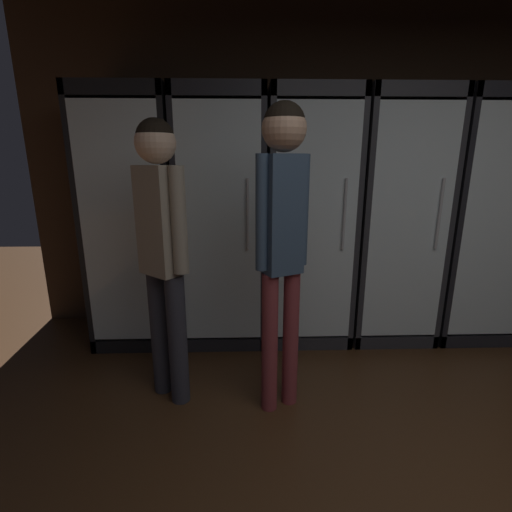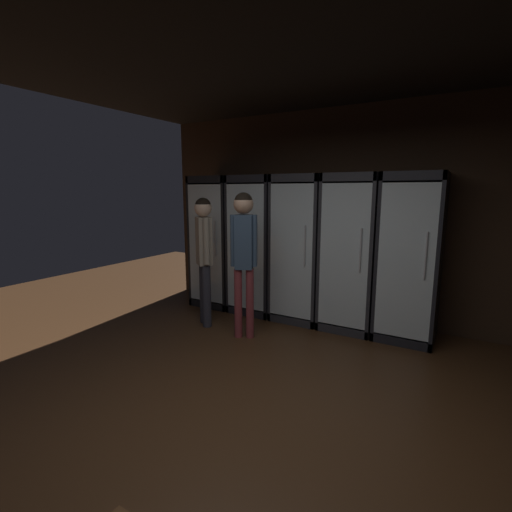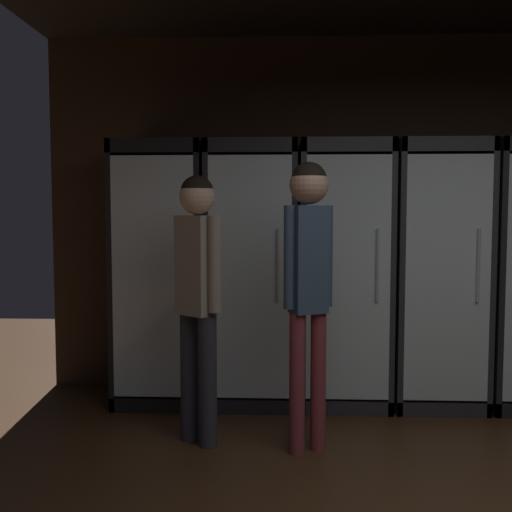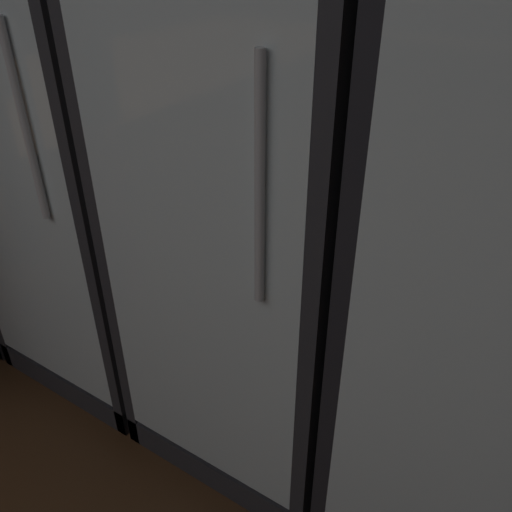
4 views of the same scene
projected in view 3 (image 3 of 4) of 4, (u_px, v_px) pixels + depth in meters
The scene contains 7 objects.
wall_back at pixel (424, 215), 4.70m from camera, with size 6.00×0.06×2.80m, color #382619.
cooler_far_left at pixel (163, 275), 4.49m from camera, with size 0.66×0.67×1.94m.
cooler_left at pixel (252, 276), 4.46m from camera, with size 0.66×0.67×1.94m.
cooler_center at pixel (343, 276), 4.43m from camera, with size 0.66×0.67×1.94m.
cooler_right at pixel (434, 276), 4.40m from camera, with size 0.66×0.67×1.94m.
shopper_near at pixel (308, 263), 3.43m from camera, with size 0.29×0.23×1.71m.
shopper_far at pixel (198, 280), 3.59m from camera, with size 0.31×0.28×1.65m.
Camera 3 is at (-1.14, -1.73, 1.42)m, focal length 41.44 mm.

